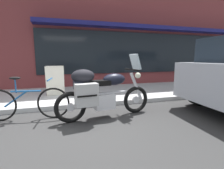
{
  "coord_description": "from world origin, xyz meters",
  "views": [
    {
      "loc": [
        -0.24,
        -3.11,
        1.3
      ],
      "look_at": [
        0.86,
        0.54,
        0.7
      ],
      "focal_mm": 26.68,
      "sensor_mm": 36.0,
      "label": 1
    }
  ],
  "objects": [
    {
      "name": "parked_bicycle",
      "position": [
        -0.99,
        0.68,
        0.37
      ],
      "size": [
        1.75,
        0.48,
        0.93
      ],
      "color": "black",
      "rests_on": "ground_plane"
    },
    {
      "name": "ground_plane",
      "position": [
        0.0,
        0.0,
        0.0
      ],
      "size": [
        80.0,
        80.0,
        0.0
      ],
      "primitive_type": "plane",
      "color": "#313131"
    },
    {
      "name": "touring_motorcycle",
      "position": [
        0.54,
        0.29,
        0.61
      ],
      "size": [
        2.19,
        0.84,
        1.4
      ],
      "color": "black",
      "rests_on": "ground_plane"
    },
    {
      "name": "sandwich_board_sign",
      "position": [
        -0.46,
        2.45,
        0.59
      ],
      "size": [
        0.55,
        0.41,
        0.94
      ],
      "color": "silver",
      "rests_on": "sidewalk_curb"
    },
    {
      "name": "storefront_building",
      "position": [
        5.29,
        4.2,
        3.63
      ],
      "size": [
        18.58,
        0.9,
        7.42
      ],
      "color": "brown",
      "rests_on": "ground_plane"
    }
  ]
}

